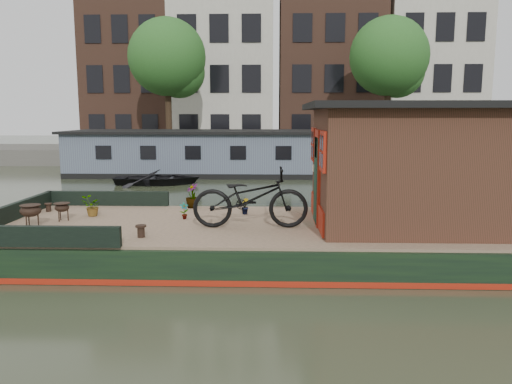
{
  "coord_description": "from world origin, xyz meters",
  "views": [
    {
      "loc": [
        -0.47,
        -9.93,
        2.83
      ],
      "look_at": [
        -0.82,
        0.5,
        1.22
      ],
      "focal_mm": 35.0,
      "sensor_mm": 36.0,
      "label": 1
    }
  ],
  "objects_px": {
    "brazier_rear": "(62,212)",
    "dinghy": "(157,175)",
    "bicycle": "(250,198)",
    "brazier_front": "(31,216)",
    "cabin": "(407,164)",
    "potted_plant_a": "(184,211)"
  },
  "relations": [
    {
      "from": "cabin",
      "to": "bicycle",
      "type": "height_order",
      "value": "cabin"
    },
    {
      "from": "bicycle",
      "to": "potted_plant_a",
      "type": "xyz_separation_m",
      "value": [
        -1.44,
        0.73,
        -0.41
      ]
    },
    {
      "from": "bicycle",
      "to": "brazier_front",
      "type": "xyz_separation_m",
      "value": [
        -4.32,
        -0.11,
        -0.37
      ]
    },
    {
      "from": "dinghy",
      "to": "brazier_front",
      "type": "bearing_deg",
      "value": 175.55
    },
    {
      "from": "bicycle",
      "to": "potted_plant_a",
      "type": "bearing_deg",
      "value": 61.22
    },
    {
      "from": "bicycle",
      "to": "brazier_front",
      "type": "height_order",
      "value": "bicycle"
    },
    {
      "from": "bicycle",
      "to": "dinghy",
      "type": "relative_size",
      "value": 0.64
    },
    {
      "from": "potted_plant_a",
      "to": "brazier_front",
      "type": "relative_size",
      "value": 0.8
    },
    {
      "from": "bicycle",
      "to": "potted_plant_a",
      "type": "height_order",
      "value": "bicycle"
    },
    {
      "from": "potted_plant_a",
      "to": "brazier_rear",
      "type": "bearing_deg",
      "value": -174.39
    },
    {
      "from": "cabin",
      "to": "brazier_front",
      "type": "distance_m",
      "value": 7.5
    },
    {
      "from": "bicycle",
      "to": "brazier_rear",
      "type": "distance_m",
      "value": 4.0
    },
    {
      "from": "bicycle",
      "to": "brazier_front",
      "type": "relative_size",
      "value": 5.04
    },
    {
      "from": "cabin",
      "to": "potted_plant_a",
      "type": "relative_size",
      "value": 11.26
    },
    {
      "from": "brazier_rear",
      "to": "dinghy",
      "type": "relative_size",
      "value": 0.11
    },
    {
      "from": "bicycle",
      "to": "potted_plant_a",
      "type": "distance_m",
      "value": 1.67
    },
    {
      "from": "potted_plant_a",
      "to": "dinghy",
      "type": "bearing_deg",
      "value": 106.16
    },
    {
      "from": "bicycle",
      "to": "brazier_rear",
      "type": "height_order",
      "value": "bicycle"
    },
    {
      "from": "potted_plant_a",
      "to": "cabin",
      "type": "bearing_deg",
      "value": -4.75
    },
    {
      "from": "dinghy",
      "to": "cabin",
      "type": "bearing_deg",
      "value": -149.11
    },
    {
      "from": "cabin",
      "to": "brazier_front",
      "type": "xyz_separation_m",
      "value": [
        -7.42,
        -0.47,
        -1.01
      ]
    },
    {
      "from": "brazier_front",
      "to": "brazier_rear",
      "type": "relative_size",
      "value": 1.18
    }
  ]
}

